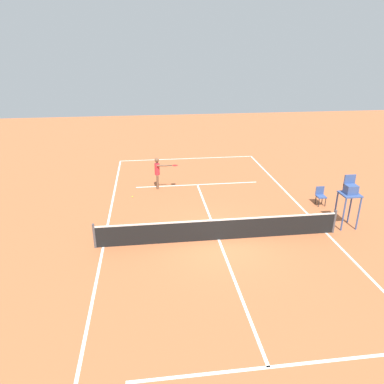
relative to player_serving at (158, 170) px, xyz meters
name	(u,v)px	position (x,y,z in m)	size (l,w,h in m)	color
ground_plane	(219,240)	(-2.29, 6.19, -1.09)	(60.00, 60.00, 0.00)	#B76038
court_lines	(219,240)	(-2.29, 6.19, -1.09)	(9.67, 23.80, 0.01)	white
tennis_net	(219,229)	(-2.29, 6.19, -0.60)	(10.27, 0.10, 1.07)	#4C4C51
player_serving	(158,170)	(0.00, 0.00, 0.00)	(1.30, 0.65, 1.82)	brown
tennis_ball	(132,197)	(1.47, 1.11, -1.06)	(0.07, 0.07, 0.07)	#CCE033
umpire_chair	(350,193)	(-8.17, 5.70, 0.51)	(0.80, 0.80, 2.41)	#38518C
courtside_chair_mid	(321,195)	(-8.14, 3.29, -0.56)	(0.44, 0.46, 0.95)	#262626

